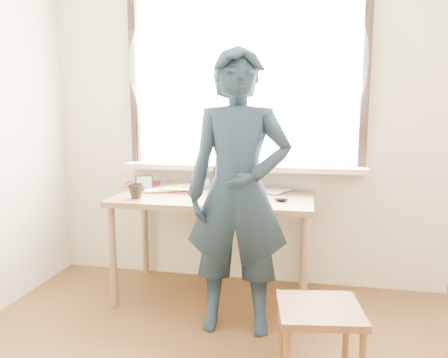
% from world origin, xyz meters
% --- Properties ---
extents(room_shell, '(3.52, 4.02, 2.61)m').
position_xyz_m(room_shell, '(-0.02, 0.20, 1.64)').
color(room_shell, beige).
rests_on(room_shell, ground).
extents(desk, '(1.41, 0.70, 0.75)m').
position_xyz_m(desk, '(-0.36, 1.63, 0.68)').
color(desk, '#866243').
rests_on(desk, ground).
extents(laptop, '(0.36, 0.32, 0.21)m').
position_xyz_m(laptop, '(-0.20, 1.59, 0.80)').
color(laptop, black).
rests_on(laptop, desk).
extents(mug_white, '(0.16, 0.16, 0.09)m').
position_xyz_m(mug_white, '(-0.50, 1.85, 0.80)').
color(mug_white, white).
rests_on(mug_white, desk).
extents(mug_dark, '(0.11, 0.11, 0.10)m').
position_xyz_m(mug_dark, '(-0.87, 1.44, 0.81)').
color(mug_dark, black).
rests_on(mug_dark, desk).
extents(mouse, '(0.09, 0.06, 0.04)m').
position_xyz_m(mouse, '(0.13, 1.53, 0.77)').
color(mouse, black).
rests_on(mouse, desk).
extents(desk_clutter, '(0.81, 0.51, 0.04)m').
position_xyz_m(desk_clutter, '(-0.66, 1.82, 0.78)').
color(desk_clutter, white).
rests_on(desk_clutter, desk).
extents(book_a, '(0.30, 0.34, 0.03)m').
position_xyz_m(book_a, '(-0.83, 1.80, 0.77)').
color(book_a, white).
rests_on(book_a, desk).
extents(book_b, '(0.25, 0.28, 0.02)m').
position_xyz_m(book_b, '(-0.02, 1.89, 0.76)').
color(book_b, white).
rests_on(book_b, desk).
extents(picture_frame, '(0.13, 0.08, 0.11)m').
position_xyz_m(picture_frame, '(-0.93, 1.73, 0.81)').
color(picture_frame, black).
rests_on(picture_frame, desk).
extents(work_chair, '(0.45, 0.44, 0.41)m').
position_xyz_m(work_chair, '(0.38, 0.71, 0.35)').
color(work_chair, brown).
rests_on(work_chair, ground).
extents(person, '(0.66, 0.45, 1.74)m').
position_xyz_m(person, '(-0.11, 1.19, 0.87)').
color(person, '#152230').
rests_on(person, ground).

